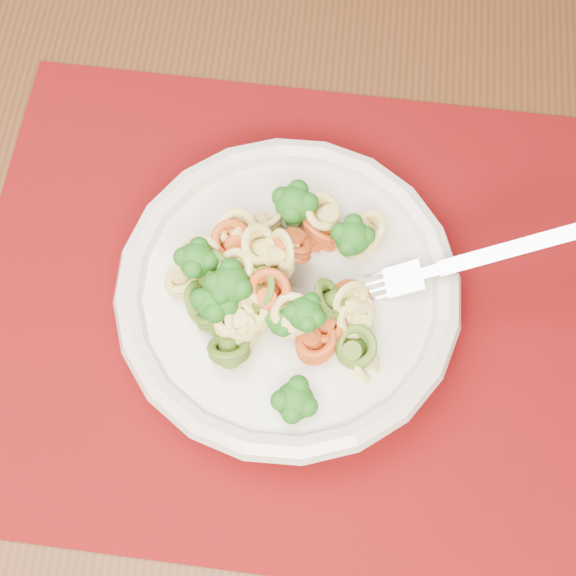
# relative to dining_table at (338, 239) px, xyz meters

# --- Properties ---
(dining_table) EXTENTS (1.38, 0.99, 0.77)m
(dining_table) POSITION_rel_dining_table_xyz_m (0.00, 0.00, 0.00)
(dining_table) COLOR #4B2815
(dining_table) RESTS_ON ground
(placemat) EXTENTS (0.52, 0.43, 0.00)m
(placemat) POSITION_rel_dining_table_xyz_m (-0.01, -0.12, 0.12)
(placemat) COLOR #62040D
(placemat) RESTS_ON dining_table
(pasta_bowl) EXTENTS (0.24, 0.24, 0.05)m
(pasta_bowl) POSITION_rel_dining_table_xyz_m (-0.02, -0.12, 0.15)
(pasta_bowl) COLOR beige
(pasta_bowl) RESTS_ON placemat
(pasta_broccoli_heap) EXTENTS (0.20, 0.20, 0.06)m
(pasta_broccoli_heap) POSITION_rel_dining_table_xyz_m (-0.02, -0.12, 0.17)
(pasta_broccoli_heap) COLOR #DBCA6C
(pasta_broccoli_heap) RESTS_ON pasta_bowl
(fork) EXTENTS (0.18, 0.09, 0.08)m
(fork) POSITION_rel_dining_table_xyz_m (0.06, -0.10, 0.16)
(fork) COLOR silver
(fork) RESTS_ON pasta_bowl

